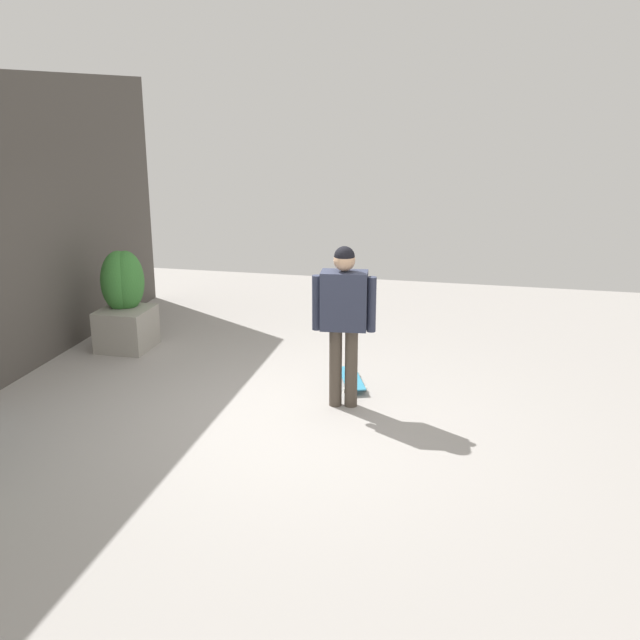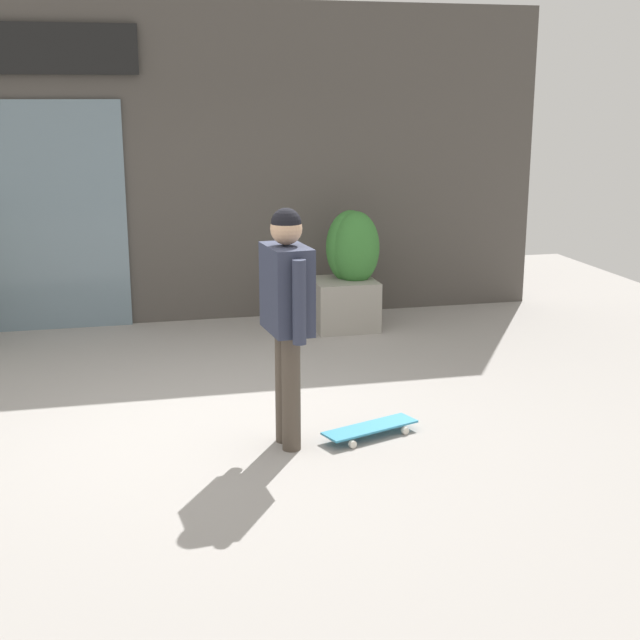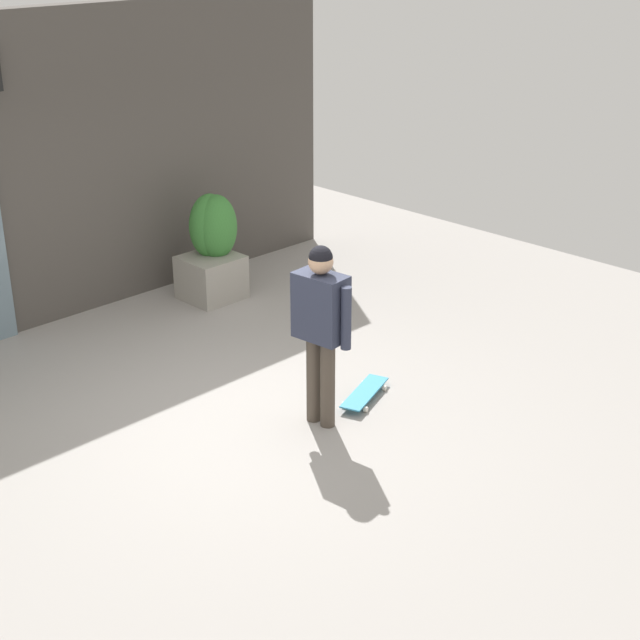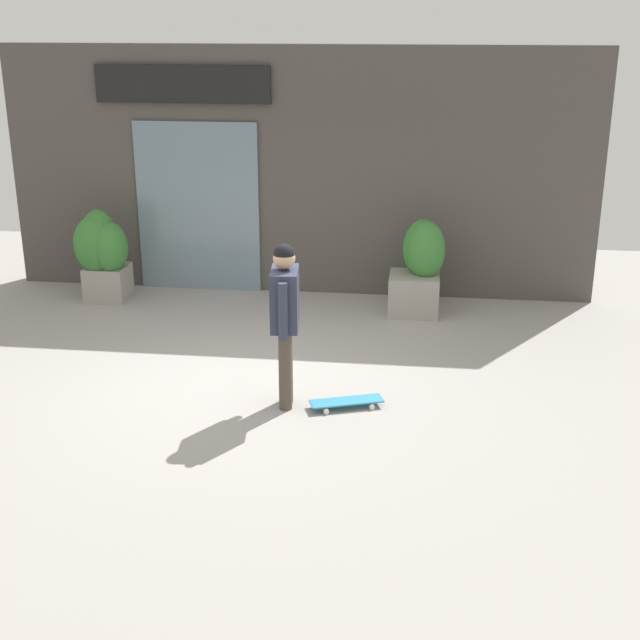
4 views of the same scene
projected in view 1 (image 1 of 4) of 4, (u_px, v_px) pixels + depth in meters
name	position (u px, v px, depth m)	size (l,w,h in m)	color
ground_plane	(278.00, 417.00, 7.40)	(12.00, 12.00, 0.00)	#9E9993
skateboarder	(344.00, 310.00, 7.39)	(0.30, 0.64, 1.67)	#4C4238
skateboard	(351.00, 379.00, 8.25)	(0.75, 0.44, 0.08)	teal
planter_box_right	(124.00, 299.00, 9.33)	(0.70, 0.62, 1.23)	gray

